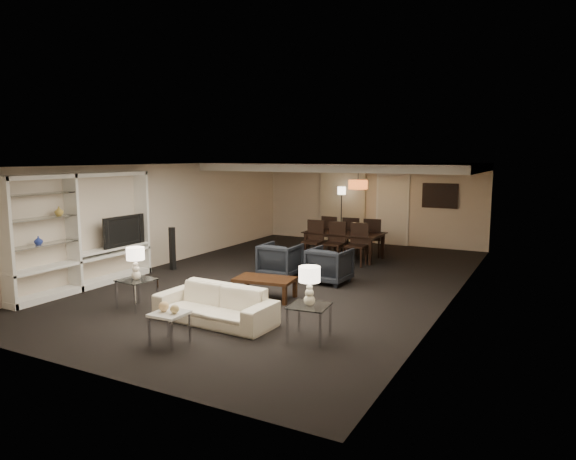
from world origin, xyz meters
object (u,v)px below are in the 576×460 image
(chair_fm, at_px, (352,236))
(armchair_right, at_px, (329,265))
(marble_table, at_px, (170,328))
(dining_table, at_px, (344,246))
(chair_nm, at_px, (334,243))
(chair_fr, at_px, (373,237))
(armchair_left, at_px, (280,260))
(vase_amber, at_px, (59,211))
(floor_speaker, at_px, (172,249))
(table_lamp_right, at_px, (309,286))
(side_table_right, at_px, (309,322))
(coffee_table, at_px, (265,288))
(table_lamp_left, at_px, (136,263))
(floor_lamp, at_px, (341,215))
(chair_nl, at_px, (312,241))
(side_table_left, at_px, (137,294))
(television, at_px, (120,230))
(sofa, at_px, (215,304))
(chair_fl, at_px, (332,234))
(chair_nr, at_px, (357,245))
(vase_blue, at_px, (38,241))
(pendant_light, at_px, (358,185))

(chair_fm, bearing_deg, armchair_right, 95.50)
(marble_table, distance_m, dining_table, 6.96)
(chair_nm, height_order, chair_fr, same)
(armchair_left, bearing_deg, chair_fm, -99.73)
(vase_amber, relative_size, floor_speaker, 0.17)
(table_lamp_right, relative_size, vase_amber, 3.37)
(vase_amber, bearing_deg, side_table_right, 0.00)
(table_lamp_right, bearing_deg, chair_nm, 109.07)
(coffee_table, height_order, floor_speaker, floor_speaker)
(armchair_left, height_order, chair_fm, chair_fm)
(table_lamp_left, bearing_deg, floor_speaker, 119.05)
(armchair_left, distance_m, floor_lamp, 4.89)
(side_table_right, xyz_separation_m, chair_nl, (-2.40, 5.21, 0.26))
(chair_fr, bearing_deg, side_table_left, 64.40)
(television, bearing_deg, vase_amber, 178.85)
(sofa, distance_m, floor_lamp, 8.23)
(table_lamp_left, bearing_deg, coffee_table, 43.26)
(chair_fl, bearing_deg, floor_speaker, 58.76)
(side_table_right, bearing_deg, coffee_table, 136.74)
(chair_fl, bearing_deg, chair_nr, 135.23)
(armchair_left, relative_size, television, 0.73)
(dining_table, xyz_separation_m, chair_nr, (0.60, -0.65, 0.17))
(chair_nl, distance_m, chair_nm, 0.60)
(vase_blue, distance_m, chair_fl, 7.60)
(sofa, relative_size, side_table_right, 3.64)
(vase_blue, bearing_deg, armchair_right, 41.79)
(vase_amber, relative_size, floor_lamp, 0.10)
(pendant_light, distance_m, vase_amber, 7.57)
(floor_speaker, bearing_deg, chair_fr, 55.50)
(sofa, height_order, vase_blue, vase_blue)
(floor_speaker, bearing_deg, chair_nr, 43.70)
(chair_fm, bearing_deg, armchair_left, 74.33)
(pendant_light, distance_m, chair_nr, 2.07)
(coffee_table, distance_m, chair_nm, 3.62)
(armchair_right, distance_m, side_table_left, 4.02)
(chair_nm, bearing_deg, chair_nr, 1.38)
(vase_amber, height_order, floor_lamp, floor_lamp)
(side_table_left, height_order, chair_fm, chair_fm)
(pendant_light, relative_size, side_table_left, 0.93)
(chair_nl, bearing_deg, sofa, -83.51)
(side_table_left, xyz_separation_m, television, (-1.90, 1.50, 0.82))
(chair_fr, bearing_deg, chair_nm, 58.31)
(armchair_right, height_order, floor_speaker, floor_speaker)
(vase_amber, bearing_deg, television, 88.85)
(table_lamp_right, bearing_deg, side_table_right, 0.00)
(chair_fl, bearing_deg, chair_fm, -177.48)
(chair_nm, xyz_separation_m, chair_fm, (0.00, 1.30, 0.00))
(pendant_light, distance_m, table_lamp_left, 6.94)
(television, relative_size, chair_nm, 1.09)
(vase_amber, xyz_separation_m, chair_nm, (3.53, 5.21, -1.12))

